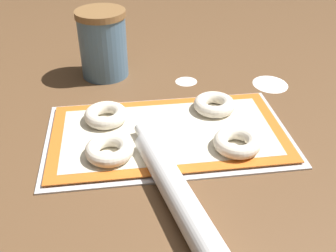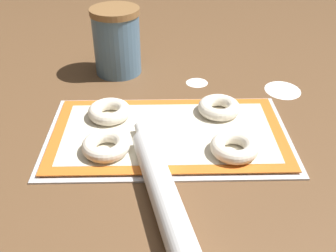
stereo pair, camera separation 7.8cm
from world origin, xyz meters
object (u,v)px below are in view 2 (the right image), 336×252
(bagel_front_left, at_px, (106,146))
(flour_canister, at_px, (117,41))
(bagel_front_right, at_px, (234,147))
(bagel_back_left, at_px, (109,111))
(bagel_back_right, at_px, (219,107))
(rolling_pin, at_px, (165,198))
(baking_tray, at_px, (168,134))

(bagel_front_left, xyz_separation_m, flour_canister, (-0.01, 0.38, 0.06))
(bagel_front_left, relative_size, flour_canister, 0.53)
(bagel_front_right, bearing_deg, bagel_back_left, 152.01)
(bagel_front_left, xyz_separation_m, bagel_back_right, (0.24, 0.14, 0.00))
(bagel_front_left, bearing_deg, flour_canister, 91.00)
(bagel_front_right, distance_m, rolling_pin, 0.19)
(baking_tray, height_order, rolling_pin, rolling_pin)
(bagel_front_left, height_order, bagel_front_right, same)
(flour_canister, height_order, rolling_pin, flour_canister)
(flour_canister, bearing_deg, bagel_back_left, -89.89)
(bagel_front_left, distance_m, bagel_front_right, 0.25)
(baking_tray, bearing_deg, flour_canister, 112.60)
(baking_tray, xyz_separation_m, bagel_back_left, (-0.13, 0.06, 0.02))
(rolling_pin, bearing_deg, bagel_front_right, 44.70)
(bagel_front_left, relative_size, bagel_front_right, 1.00)
(baking_tray, distance_m, bagel_front_left, 0.14)
(baking_tray, relative_size, rolling_pin, 1.18)
(bagel_back_right, bearing_deg, bagel_front_left, -150.00)
(bagel_front_right, bearing_deg, baking_tray, 149.36)
(bagel_back_left, bearing_deg, bagel_front_left, -87.25)
(baking_tray, xyz_separation_m, bagel_back_right, (0.12, 0.07, 0.02))
(bagel_front_left, distance_m, bagel_back_left, 0.13)
(bagel_front_left, distance_m, bagel_back_right, 0.28)
(baking_tray, distance_m, bagel_back_left, 0.14)
(rolling_pin, bearing_deg, baking_tray, 87.42)
(bagel_front_left, height_order, bagel_back_right, same)
(bagel_back_right, relative_size, rolling_pin, 0.22)
(baking_tray, relative_size, bagel_front_right, 5.43)
(bagel_front_left, height_order, rolling_pin, rolling_pin)
(bagel_front_right, height_order, bagel_back_left, same)
(bagel_front_right, height_order, rolling_pin, rolling_pin)
(bagel_front_right, relative_size, flour_canister, 0.53)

